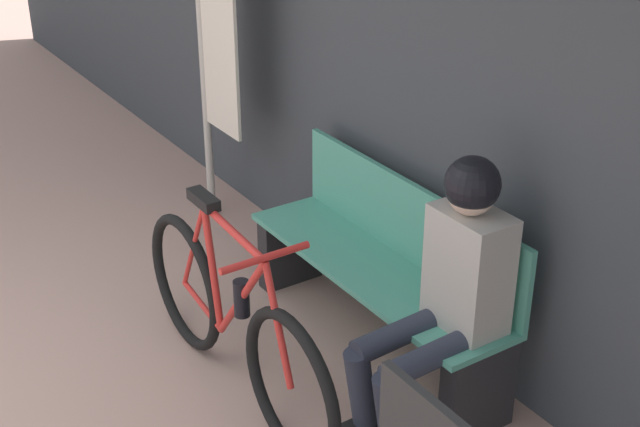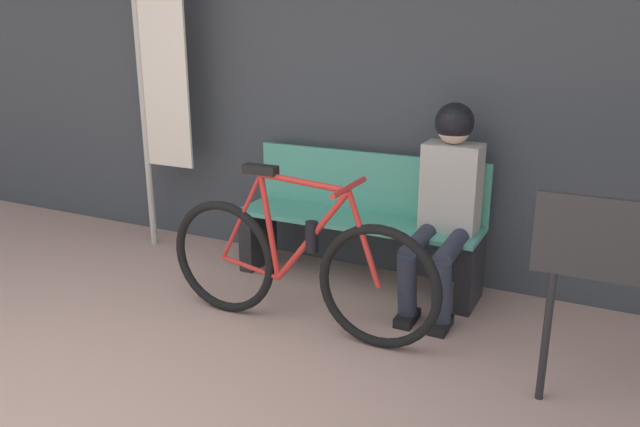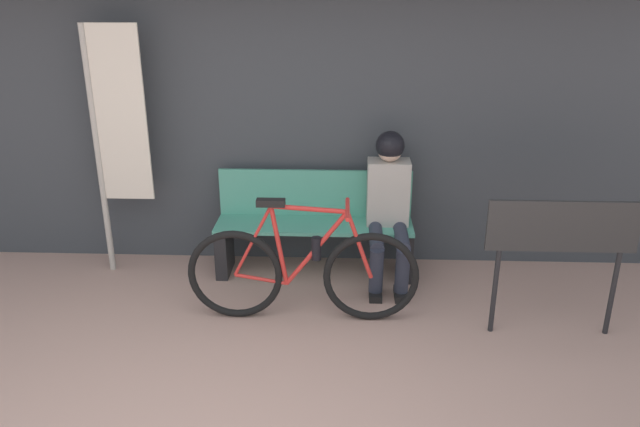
{
  "view_description": "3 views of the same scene",
  "coord_description": "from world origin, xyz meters",
  "px_view_note": "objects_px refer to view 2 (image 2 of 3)",
  "views": [
    {
      "loc": [
        3.41,
        0.35,
        2.6
      ],
      "look_at": [
        0.4,
        2.33,
        0.78
      ],
      "focal_mm": 50.0,
      "sensor_mm": 36.0,
      "label": 1
    },
    {
      "loc": [
        2.0,
        -1.0,
        1.68
      ],
      "look_at": [
        0.47,
        2.07,
        0.63
      ],
      "focal_mm": 35.0,
      "sensor_mm": 36.0,
      "label": 2
    },
    {
      "loc": [
        0.73,
        -2.19,
        2.39
      ],
      "look_at": [
        0.54,
        2.34,
        0.64
      ],
      "focal_mm": 35.0,
      "sensor_mm": 36.0,
      "label": 3
    }
  ],
  "objects_px": {
    "park_bench_near": "(360,224)",
    "banner_pole": "(158,85)",
    "bicycle": "(296,266)",
    "person_seated": "(446,194)"
  },
  "relations": [
    {
      "from": "banner_pole",
      "to": "park_bench_near",
      "type": "bearing_deg",
      "value": 1.54
    },
    {
      "from": "park_bench_near",
      "to": "banner_pole",
      "type": "bearing_deg",
      "value": -178.46
    },
    {
      "from": "park_bench_near",
      "to": "banner_pole",
      "type": "height_order",
      "value": "banner_pole"
    },
    {
      "from": "bicycle",
      "to": "banner_pole",
      "type": "distance_m",
      "value": 1.93
    },
    {
      "from": "park_bench_near",
      "to": "bicycle",
      "type": "xyz_separation_m",
      "value": [
        -0.04,
        -0.79,
        -0.03
      ]
    },
    {
      "from": "park_bench_near",
      "to": "person_seated",
      "type": "height_order",
      "value": "person_seated"
    },
    {
      "from": "park_bench_near",
      "to": "banner_pole",
      "type": "xyz_separation_m",
      "value": [
        -1.59,
        -0.04,
        0.84
      ]
    },
    {
      "from": "bicycle",
      "to": "banner_pole",
      "type": "relative_size",
      "value": 0.82
    },
    {
      "from": "bicycle",
      "to": "park_bench_near",
      "type": "bearing_deg",
      "value": 86.78
    },
    {
      "from": "banner_pole",
      "to": "person_seated",
      "type": "bearing_deg",
      "value": -2.02
    }
  ]
}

